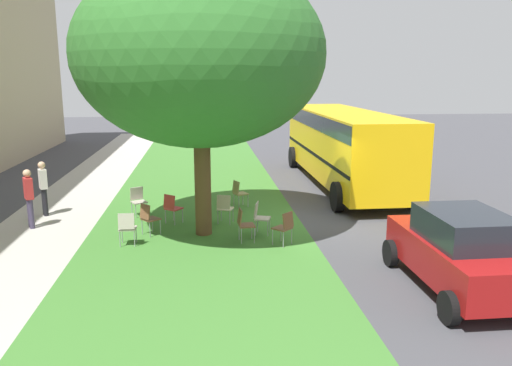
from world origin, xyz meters
The scene contains 17 objects.
ground centered at (0.00, 0.00, 0.00)m, with size 80.00×80.00×0.00m, color #424247.
grass_verge centered at (0.00, 3.20, 0.00)m, with size 48.00×6.00×0.01m, color #3D752D.
sidewalk_strip centered at (0.00, 7.60, 0.00)m, with size 48.00×2.80×0.01m, color #ADA89E.
street_tree centered at (-1.02, 3.07, 4.76)m, with size 6.41×6.41×7.14m.
chair_0 centered at (-1.82, 4.99, 0.52)m, with size 0.43×0.42×0.88m.
chair_1 centered at (-1.81, 2.03, 0.52)m, with size 0.45×0.46×0.88m.
chair_2 centered at (0.06, 3.98, 0.52)m, with size 0.59×0.59×0.88m.
chair_3 centered at (-1.18, 1.54, 0.52)m, with size 0.51×0.52×0.88m.
chair_4 centered at (1.07, 5.06, 0.52)m, with size 0.56×0.56×0.88m.
chair_5 centered at (-2.20, 1.03, 0.52)m, with size 0.59×0.59×0.88m.
chair_6 centered at (-0.99, 4.54, 0.52)m, with size 0.59×0.59×0.88m.
chair_7 centered at (1.77, 1.90, 0.52)m, with size 0.54×0.55×0.88m.
chair_8 centered at (-0.13, 2.45, 0.52)m, with size 0.54×0.53×0.88m.
parked_car centered at (-5.29, -2.01, 0.84)m, with size 3.70×1.92×1.65m.
school_bus centered at (4.89, -2.44, 1.76)m, with size 10.40×2.80×2.88m.
pedestrian_0 centered at (1.39, 7.93, 0.93)m, with size 0.41×0.33×1.69m.
pedestrian_1 centered at (0.06, 7.94, 0.93)m, with size 0.41×0.35×1.69m.
Camera 1 is at (-14.42, 3.06, 4.26)m, focal length 35.67 mm.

